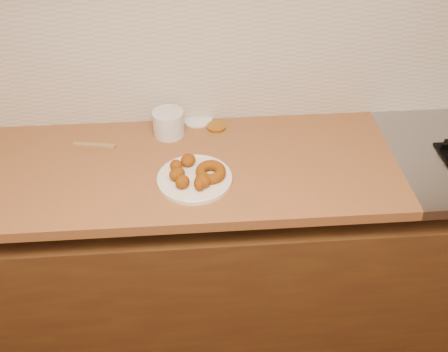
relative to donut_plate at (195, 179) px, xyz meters
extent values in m
cube|color=#BCAA90|center=(0.23, 0.41, 0.44)|extent=(4.00, 0.02, 2.70)
cube|color=#4E3213|center=(0.23, 0.10, -0.52)|extent=(3.60, 0.60, 0.77)
cube|color=brown|center=(-0.42, 0.10, -0.03)|extent=(2.30, 0.62, 0.04)
cube|color=#BAB5A5|center=(0.23, 0.39, 0.29)|extent=(3.60, 0.02, 0.60)
cylinder|color=white|center=(0.00, 0.00, 0.00)|extent=(0.26, 0.26, 0.01)
torus|color=brown|center=(0.06, 0.00, 0.03)|extent=(0.11, 0.12, 0.05)
ellipsoid|color=brown|center=(-0.06, 0.04, 0.03)|extent=(0.06, 0.06, 0.04)
ellipsoid|color=brown|center=(-0.06, -0.01, 0.03)|extent=(0.07, 0.07, 0.04)
ellipsoid|color=brown|center=(-0.04, -0.05, 0.03)|extent=(0.07, 0.07, 0.05)
ellipsoid|color=brown|center=(0.01, -0.06, 0.03)|extent=(0.04, 0.05, 0.04)
ellipsoid|color=brown|center=(-0.02, 0.07, 0.03)|extent=(0.07, 0.07, 0.04)
ellipsoid|color=brown|center=(0.03, -0.05, 0.03)|extent=(0.07, 0.07, 0.04)
cylinder|color=silver|center=(-0.09, 0.29, 0.04)|extent=(0.16, 0.16, 0.10)
cylinder|color=white|center=(0.02, 0.38, 0.00)|extent=(0.13, 0.13, 0.01)
cylinder|color=#B67A25|center=(0.10, 0.31, 0.00)|extent=(0.10, 0.10, 0.01)
cube|color=olive|center=(-0.37, 0.22, 0.00)|extent=(0.16, 0.05, 0.01)
camera|label=1|loc=(0.00, -1.39, 1.15)|focal=42.00mm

